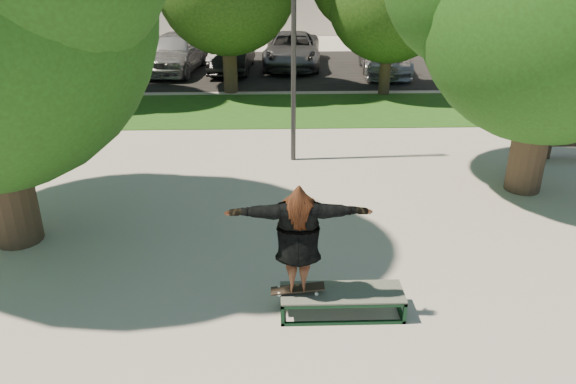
{
  "coord_description": "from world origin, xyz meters",
  "views": [
    {
      "loc": [
        0.47,
        -8.23,
        5.05
      ],
      "look_at": [
        0.74,
        0.6,
        1.08
      ],
      "focal_mm": 35.0,
      "sensor_mm": 36.0,
      "label": 1
    }
  ],
  "objects_px": {
    "car_silver_a": "(176,52)",
    "car_silver_b": "(384,56)",
    "grind_box": "(342,302)",
    "car_grey": "(292,50)",
    "lamppost": "(294,31)",
    "car_dark": "(232,53)"
  },
  "relations": [
    {
      "from": "car_silver_a",
      "to": "car_silver_b",
      "type": "relative_size",
      "value": 1.03
    },
    {
      "from": "grind_box",
      "to": "car_silver_b",
      "type": "xyz_separation_m",
      "value": [
        3.7,
        16.5,
        0.49
      ]
    },
    {
      "from": "car_silver_a",
      "to": "grind_box",
      "type": "bearing_deg",
      "value": -65.61
    },
    {
      "from": "grind_box",
      "to": "car_grey",
      "type": "height_order",
      "value": "car_grey"
    },
    {
      "from": "car_grey",
      "to": "car_silver_b",
      "type": "xyz_separation_m",
      "value": [
        3.77,
        -1.4,
        -0.03
      ]
    },
    {
      "from": "lamppost",
      "to": "car_silver_b",
      "type": "distance_m",
      "value": 11.2
    },
    {
      "from": "grind_box",
      "to": "car_grey",
      "type": "relative_size",
      "value": 0.35
    },
    {
      "from": "lamppost",
      "to": "car_silver_b",
      "type": "height_order",
      "value": "lamppost"
    },
    {
      "from": "lamppost",
      "to": "car_grey",
      "type": "xyz_separation_m",
      "value": [
        0.39,
        11.5,
        -2.44
      ]
    },
    {
      "from": "lamppost",
      "to": "car_silver_b",
      "type": "relative_size",
      "value": 1.31
    },
    {
      "from": "car_grey",
      "to": "car_silver_a",
      "type": "bearing_deg",
      "value": -165.4
    },
    {
      "from": "grind_box",
      "to": "car_silver_b",
      "type": "distance_m",
      "value": 16.91
    },
    {
      "from": "car_dark",
      "to": "car_grey",
      "type": "bearing_deg",
      "value": 22.53
    },
    {
      "from": "car_dark",
      "to": "car_silver_b",
      "type": "distance_m",
      "value": 6.33
    },
    {
      "from": "car_silver_a",
      "to": "car_grey",
      "type": "height_order",
      "value": "car_silver_a"
    },
    {
      "from": "car_dark",
      "to": "lamppost",
      "type": "bearing_deg",
      "value": -74.71
    },
    {
      "from": "grind_box",
      "to": "car_grey",
      "type": "distance_m",
      "value": 17.91
    },
    {
      "from": "car_dark",
      "to": "car_silver_b",
      "type": "bearing_deg",
      "value": -1.07
    },
    {
      "from": "lamppost",
      "to": "car_grey",
      "type": "relative_size",
      "value": 1.19
    },
    {
      "from": "lamppost",
      "to": "grind_box",
      "type": "height_order",
      "value": "lamppost"
    },
    {
      "from": "car_grey",
      "to": "car_dark",
      "type": "bearing_deg",
      "value": -157.51
    },
    {
      "from": "lamppost",
      "to": "car_dark",
      "type": "bearing_deg",
      "value": 101.41
    }
  ]
}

